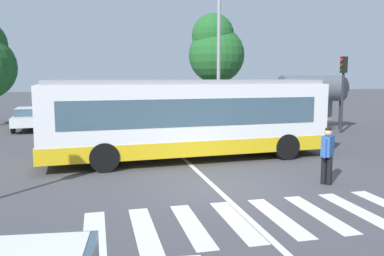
# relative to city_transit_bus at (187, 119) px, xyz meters

# --- Properties ---
(ground_plane) EXTENTS (160.00, 160.00, 0.00)m
(ground_plane) POSITION_rel_city_transit_bus_xyz_m (0.06, -4.08, -1.59)
(ground_plane) COLOR #47474C
(city_transit_bus) EXTENTS (11.09, 3.19, 3.06)m
(city_transit_bus) POSITION_rel_city_transit_bus_xyz_m (0.00, 0.00, 0.00)
(city_transit_bus) COLOR black
(city_transit_bus) RESTS_ON ground_plane
(pedestrian_crossing_street) EXTENTS (0.48, 0.45, 1.72)m
(pedestrian_crossing_street) POSITION_rel_city_transit_bus_xyz_m (3.20, -4.47, -0.62)
(pedestrian_crossing_street) COLOR black
(pedestrian_crossing_street) RESTS_ON ground_plane
(parked_car_white) EXTENTS (2.15, 4.62, 1.35)m
(parked_car_white) POSITION_rel_city_transit_bus_xyz_m (-7.26, 10.54, -0.82)
(parked_car_white) COLOR black
(parked_car_white) RESTS_ON ground_plane
(parked_car_teal) EXTENTS (2.06, 4.59, 1.35)m
(parked_car_teal) POSITION_rel_city_transit_bus_xyz_m (-4.63, 10.68, -0.82)
(parked_car_teal) COLOR black
(parked_car_teal) RESTS_ON ground_plane
(parked_car_black) EXTENTS (2.02, 4.57, 1.35)m
(parked_car_black) POSITION_rel_city_transit_bus_xyz_m (-1.84, 10.69, -0.82)
(parked_car_black) COLOR black
(parked_car_black) RESTS_ON ground_plane
(parked_car_champagne) EXTENTS (2.02, 4.57, 1.35)m
(parked_car_champagne) POSITION_rel_city_transit_bus_xyz_m (0.95, 10.60, -0.82)
(parked_car_champagne) COLOR black
(parked_car_champagne) RESTS_ON ground_plane
(parked_car_charcoal) EXTENTS (1.98, 4.55, 1.35)m
(parked_car_charcoal) POSITION_rel_city_transit_bus_xyz_m (3.47, 10.55, -0.82)
(parked_car_charcoal) COLOR black
(parked_car_charcoal) RESTS_ON ground_plane
(traffic_light_far_corner) EXTENTS (0.33, 0.32, 4.30)m
(traffic_light_far_corner) POSITION_rel_city_transit_bus_xyz_m (10.18, 4.99, 1.32)
(traffic_light_far_corner) COLOR #28282B
(traffic_light_far_corner) RESTS_ON ground_plane
(bus_stop_shelter) EXTENTS (4.07, 1.54, 3.25)m
(bus_stop_shelter) POSITION_rel_city_transit_bus_xyz_m (9.19, 6.62, 0.83)
(bus_stop_shelter) COLOR #28282B
(bus_stop_shelter) RESTS_ON ground_plane
(twin_arm_street_lamp) EXTENTS (4.96, 0.32, 9.41)m
(twin_arm_street_lamp) POSITION_rel_city_transit_bus_xyz_m (3.34, 6.62, 4.20)
(twin_arm_street_lamp) COLOR #939399
(twin_arm_street_lamp) RESTS_ON ground_plane
(background_tree_right) EXTENTS (4.46, 4.46, 8.15)m
(background_tree_right) POSITION_rel_city_transit_bus_xyz_m (6.00, 15.84, 3.77)
(background_tree_right) COLOR brown
(background_tree_right) RESTS_ON ground_plane
(crosswalk_painted_stripes) EXTENTS (7.57, 2.63, 0.01)m
(crosswalk_painted_stripes) POSITION_rel_city_transit_bus_xyz_m (0.07, -6.66, -1.58)
(crosswalk_painted_stripes) COLOR silver
(crosswalk_painted_stripes) RESTS_ON ground_plane
(lane_center_line) EXTENTS (0.16, 24.00, 0.01)m
(lane_center_line) POSITION_rel_city_transit_bus_xyz_m (-0.11, -2.08, -1.58)
(lane_center_line) COLOR silver
(lane_center_line) RESTS_ON ground_plane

